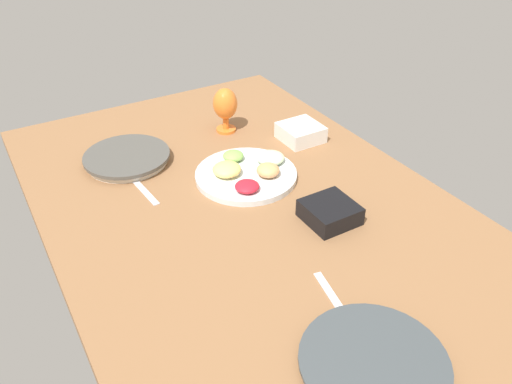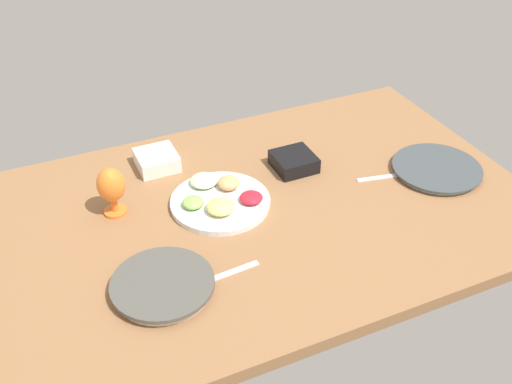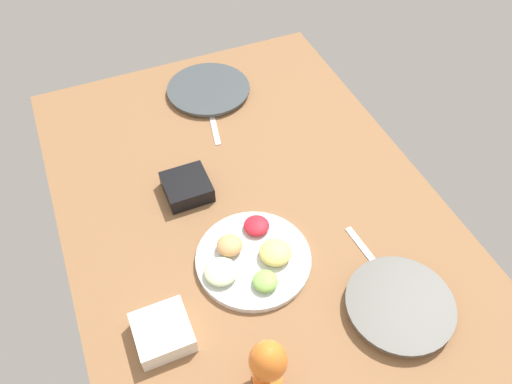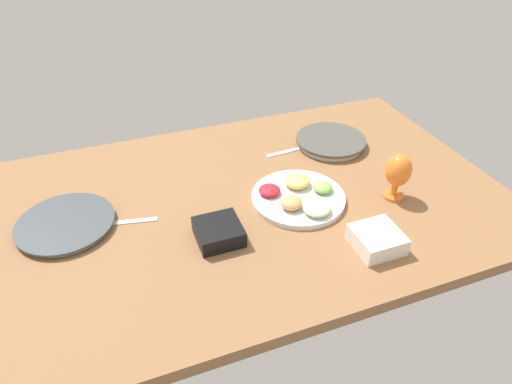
{
  "view_description": "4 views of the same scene",
  "coord_description": "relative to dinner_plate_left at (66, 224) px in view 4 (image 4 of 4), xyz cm",
  "views": [
    {
      "loc": [
        -101.17,
        57.17,
        82.76
      ],
      "look_at": [
        -2.16,
        -1.48,
        4.73
      ],
      "focal_mm": 36.35,
      "sensor_mm": 36.0,
      "label": 1
    },
    {
      "loc": [
        61.81,
        130.87,
        111.12
      ],
      "look_at": [
        2.13,
        -1.91,
        4.73
      ],
      "focal_mm": 42.73,
      "sensor_mm": 36.0,
      "label": 2
    },
    {
      "loc": [
        78.91,
        -33.81,
        113.32
      ],
      "look_at": [
        -6.0,
        1.89,
        4.73
      ],
      "focal_mm": 35.77,
      "sensor_mm": 36.0,
      "label": 3
    },
    {
      "loc": [
        -41.0,
        -108.83,
        87.47
      ],
      "look_at": [
        -1.54,
        -3.54,
        4.73
      ],
      "focal_mm": 31.41,
      "sensor_mm": 36.0,
      "label": 4
    }
  ],
  "objects": [
    {
      "name": "square_bowl_black",
      "position": [
        41.21,
        -20.95,
        1.72
      ],
      "size": [
        12.81,
        12.81,
        4.97
      ],
      "color": "black",
      "rests_on": "ground_plane"
    },
    {
      "name": "dinner_plate_left",
      "position": [
        0.0,
        0.0,
        0.0
      ],
      "size": [
        28.7,
        28.7,
        2.02
      ],
      "color": "silver",
      "rests_on": "ground_plane"
    },
    {
      "name": "ground_plane",
      "position": [
        58.46,
        -5.98,
        -3.05
      ],
      "size": [
        160.0,
        104.0,
        4.0
      ],
      "primitive_type": "cube",
      "color": "#8C603D"
    },
    {
      "name": "hurricane_glass_orange",
      "position": [
        100.04,
        -21.38,
        8.41
      ],
      "size": [
        8.26,
        8.26,
        15.51
      ],
      "color": "orange",
      "rests_on": "ground_plane"
    },
    {
      "name": "fruit_platter",
      "position": [
        70.33,
        -12.72,
        0.69
      ],
      "size": [
        30.11,
        30.11,
        5.43
      ],
      "color": "silver",
      "rests_on": "ground_plane"
    },
    {
      "name": "fork_by_right_plate",
      "position": [
        79.59,
        16.34,
        -0.75
      ],
      "size": [
        18.08,
        3.11,
        0.6
      ],
      "primitive_type": "cube",
      "rotation": [
        0.0,
        0.0,
        0.07
      ],
      "color": "silver",
      "rests_on": "ground_plane"
    },
    {
      "name": "square_bowl_white",
      "position": [
        81.7,
        -39.75,
        1.89
      ],
      "size": [
        12.75,
        12.75,
        5.29
      ],
      "color": "white",
      "rests_on": "ground_plane"
    },
    {
      "name": "dinner_plate_right",
      "position": [
        96.69,
        15.01,
        0.5
      ],
      "size": [
        26.49,
        26.49,
        2.99
      ],
      "color": "silver",
      "rests_on": "ground_plane"
    },
    {
      "name": "fork_by_left_plate",
      "position": [
        17.33,
        -4.26,
        -0.75
      ],
      "size": [
        18.01,
        5.25,
        0.6
      ],
      "primitive_type": "cube",
      "rotation": [
        0.0,
        0.0,
        -0.19
      ],
      "color": "silver",
      "rests_on": "ground_plane"
    }
  ]
}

